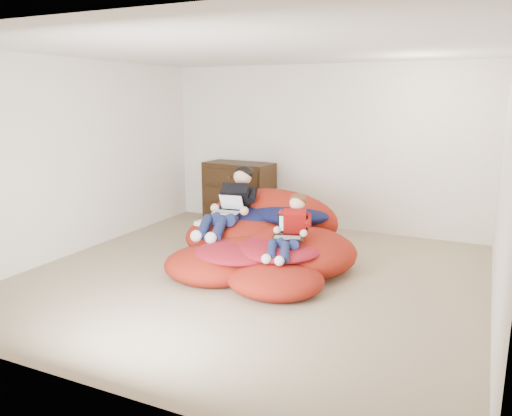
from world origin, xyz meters
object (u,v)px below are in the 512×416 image
at_px(older_boy, 232,201).
at_px(laptop_white, 228,208).
at_px(dresser, 239,193).
at_px(laptop_black, 290,231).
at_px(beanbag_pile, 264,241).
at_px(younger_boy, 291,226).

relative_size(older_boy, laptop_white, 3.70).
bearing_deg(dresser, laptop_black, -50.88).
distance_m(dresser, beanbag_pile, 2.05).
distance_m(dresser, younger_boy, 2.68).
distance_m(laptop_white, laptop_black, 1.12).
bearing_deg(laptop_white, younger_boy, -22.71).
distance_m(older_boy, younger_boy, 1.15).
distance_m(dresser, older_boy, 1.70).
height_order(older_boy, laptop_white, older_boy).
distance_m(older_boy, laptop_white, 0.12).
xyz_separation_m(beanbag_pile, younger_boy, (0.52, -0.41, 0.35)).
bearing_deg(dresser, laptop_white, -67.32).
distance_m(older_boy, laptop_black, 1.17).
xyz_separation_m(dresser, beanbag_pile, (1.19, -1.65, -0.23)).
xyz_separation_m(beanbag_pile, laptop_black, (0.52, -0.44, 0.29)).
height_order(beanbag_pile, laptop_black, beanbag_pile).
bearing_deg(younger_boy, laptop_black, -90.00).
height_order(beanbag_pile, laptop_white, beanbag_pile).
height_order(dresser, beanbag_pile, dresser).
bearing_deg(younger_boy, beanbag_pile, 141.36).
bearing_deg(laptop_black, younger_boy, 90.00).
distance_m(beanbag_pile, younger_boy, 0.75).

